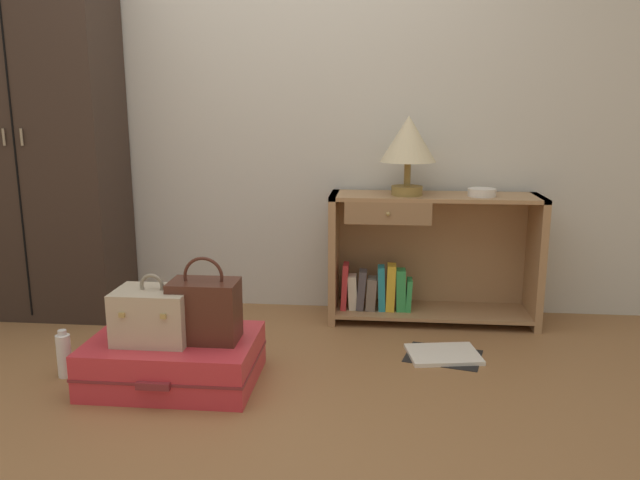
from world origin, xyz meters
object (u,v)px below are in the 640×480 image
object	(u,v)px
wardrobe	(37,135)
bowl	(482,192)
bookshelf	(423,259)
suitcase_large	(174,360)
train_case	(154,315)
open_book_on_floor	(443,355)
handbag	(205,310)
bottle	(64,355)
table_lamp	(408,142)

from	to	relation	value
wardrobe	bowl	distance (m)	2.51
bookshelf	bowl	distance (m)	0.49
wardrobe	suitcase_large	xyz separation A→B (m)	(1.05, -0.89, -0.94)
wardrobe	suitcase_large	world-z (taller)	wardrobe
train_case	open_book_on_floor	distance (m)	1.40
handbag	bottle	bearing A→B (deg)	178.63
bookshelf	suitcase_large	xyz separation A→B (m)	(-1.15, -0.95, -0.25)
suitcase_large	table_lamp	bearing A→B (deg)	40.92
bookshelf	open_book_on_floor	world-z (taller)	bookshelf
wardrobe	bottle	distance (m)	1.40
handbag	open_book_on_floor	xyz separation A→B (m)	(1.07, 0.42, -0.34)
bowl	train_case	world-z (taller)	bowl
bottle	train_case	bearing A→B (deg)	-5.74
open_book_on_floor	handbag	bearing A→B (deg)	-158.78
suitcase_large	train_case	distance (m)	0.23
wardrobe	open_book_on_floor	distance (m)	2.55
open_book_on_floor	bottle	bearing A→B (deg)	-167.04
wardrobe	train_case	xyz separation A→B (m)	(0.98, -0.92, -0.72)
bookshelf	bottle	size ratio (longest dim) A/B	5.23
table_lamp	suitcase_large	size ratio (longest dim) A/B	0.59
wardrobe	bookshelf	xyz separation A→B (m)	(2.20, 0.07, -0.69)
open_book_on_floor	train_case	bearing A→B (deg)	-160.96
handbag	open_book_on_floor	distance (m)	1.20
wardrobe	train_case	distance (m)	1.53
wardrobe	handbag	xyz separation A→B (m)	(1.20, -0.90, -0.70)
handbag	bottle	world-z (taller)	handbag
suitcase_large	bottle	xyz separation A→B (m)	(-0.52, 0.01, -0.00)
bookshelf	open_book_on_floor	distance (m)	0.65
train_case	bookshelf	bearing A→B (deg)	39.19
train_case	open_book_on_floor	bearing A→B (deg)	19.04
bookshelf	table_lamp	size ratio (longest dim) A/B	2.70
bowl	bottle	xyz separation A→B (m)	(-1.96, -0.89, -0.65)
suitcase_large	bottle	world-z (taller)	bottle
bookshelf	bowl	world-z (taller)	bowl
bowl	open_book_on_floor	bearing A→B (deg)	-114.48
wardrobe	bookshelf	distance (m)	2.31
bowl	open_book_on_floor	distance (m)	0.91
table_lamp	open_book_on_floor	world-z (taller)	table_lamp
table_lamp	bowl	xyz separation A→B (m)	(0.40, -0.01, -0.27)
train_case	open_book_on_floor	size ratio (longest dim) A/B	0.77
suitcase_large	bottle	size ratio (longest dim) A/B	3.31
table_lamp	bottle	world-z (taller)	table_lamp
wardrobe	bottle	xyz separation A→B (m)	(0.54, -0.88, -0.94)
handbag	train_case	bearing A→B (deg)	-172.42
wardrobe	table_lamp	bearing A→B (deg)	0.48
bowl	open_book_on_floor	size ratio (longest dim) A/B	0.36
table_lamp	train_case	xyz separation A→B (m)	(-1.11, -0.94, -0.69)
bottle	open_book_on_floor	size ratio (longest dim) A/B	0.54
table_lamp	open_book_on_floor	bearing A→B (deg)	-70.01
bottle	wardrobe	bearing A→B (deg)	121.37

